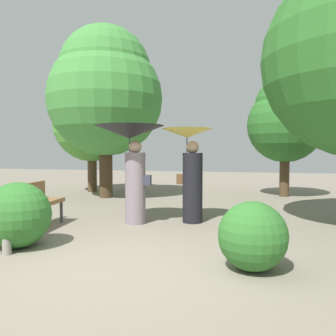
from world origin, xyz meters
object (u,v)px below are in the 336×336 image
tree_mid_left (105,90)px  tree_mid_right (285,119)px  person_right (190,162)px  tree_near_left (92,118)px  path_marker_post (6,228)px  park_bench (31,202)px  person_left (132,150)px

tree_mid_left → tree_mid_right: size_ratio=1.38×
person_right → tree_mid_left: 4.84m
person_right → tree_near_left: bearing=51.4°
tree_near_left → path_marker_post: 7.73m
tree_mid_right → path_marker_post: 8.74m
tree_near_left → path_marker_post: size_ratio=5.53×
park_bench → tree_near_left: tree_near_left is taller
tree_near_left → person_right: bearing=-44.8°
person_left → path_marker_post: size_ratio=2.60×
person_right → path_marker_post: bearing=149.8°
tree_mid_left → park_bench: bearing=-83.2°
person_right → tree_mid_left: tree_mid_left is taller
person_right → tree_mid_left: size_ratio=0.36×
tree_near_left → tree_mid_left: bearing=-49.1°
park_bench → tree_mid_right: tree_mid_right is taller
tree_mid_left → path_marker_post: tree_mid_left is taller
tree_mid_right → path_marker_post: bearing=-119.7°
person_left → tree_near_left: size_ratio=0.47×
person_left → tree_mid_right: size_ratio=0.51×
tree_near_left → tree_mid_right: 6.48m
path_marker_post → tree_mid_left: bearing=101.3°
park_bench → person_right: bearing=-68.8°
tree_near_left → person_left: bearing=-55.4°
person_left → person_right: (1.10, 0.38, -0.24)m
tree_mid_left → path_marker_post: (1.15, -5.76, -2.92)m
park_bench → path_marker_post: (0.63, -1.40, -0.14)m
tree_mid_left → path_marker_post: size_ratio=7.04×
tree_near_left → tree_mid_left: 1.84m
person_right → park_bench: 3.08m
tree_mid_left → path_marker_post: bearing=-78.7°
person_left → tree_mid_right: bearing=-26.9°
person_left → tree_mid_right: 6.05m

